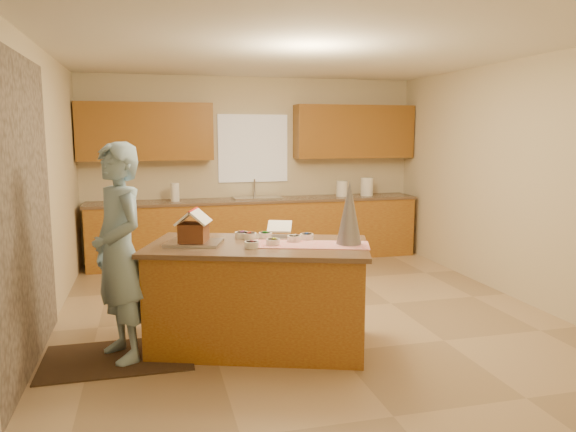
# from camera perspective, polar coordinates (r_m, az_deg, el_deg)

# --- Properties ---
(floor) EXTENTS (5.50, 5.50, 0.00)m
(floor) POSITION_cam_1_polar(r_m,az_deg,el_deg) (5.93, 1.44, -9.85)
(floor) COLOR tan
(floor) RESTS_ON ground
(ceiling) EXTENTS (5.50, 5.50, 0.00)m
(ceiling) POSITION_cam_1_polar(r_m,az_deg,el_deg) (5.68, 1.54, 16.95)
(ceiling) COLOR silver
(ceiling) RESTS_ON floor
(wall_back) EXTENTS (5.50, 5.50, 0.00)m
(wall_back) POSITION_cam_1_polar(r_m,az_deg,el_deg) (8.32, -3.68, 4.98)
(wall_back) COLOR beige
(wall_back) RESTS_ON floor
(wall_front) EXTENTS (5.50, 5.50, 0.00)m
(wall_front) POSITION_cam_1_polar(r_m,az_deg,el_deg) (3.11, 15.38, -1.48)
(wall_front) COLOR beige
(wall_front) RESTS_ON floor
(wall_left) EXTENTS (5.50, 5.50, 0.00)m
(wall_left) POSITION_cam_1_polar(r_m,az_deg,el_deg) (5.52, -24.38, 2.37)
(wall_left) COLOR beige
(wall_left) RESTS_ON floor
(wall_right) EXTENTS (5.50, 5.50, 0.00)m
(wall_right) POSITION_cam_1_polar(r_m,az_deg,el_deg) (6.76, 22.37, 3.50)
(wall_right) COLOR beige
(wall_right) RESTS_ON floor
(stone_accent) EXTENTS (0.00, 2.50, 2.50)m
(stone_accent) POSITION_cam_1_polar(r_m,az_deg,el_deg) (4.75, -25.72, 0.16)
(stone_accent) COLOR gray
(stone_accent) RESTS_ON wall_left
(window_curtain) EXTENTS (1.05, 0.03, 1.00)m
(window_curtain) POSITION_cam_1_polar(r_m,az_deg,el_deg) (8.27, -3.67, 7.04)
(window_curtain) COLOR white
(window_curtain) RESTS_ON wall_back
(back_counter_base) EXTENTS (4.80, 0.60, 0.88)m
(back_counter_base) POSITION_cam_1_polar(r_m,az_deg,el_deg) (8.13, -3.23, -1.56)
(back_counter_base) COLOR #9D6E20
(back_counter_base) RESTS_ON floor
(back_counter_top) EXTENTS (4.85, 0.63, 0.04)m
(back_counter_top) POSITION_cam_1_polar(r_m,az_deg,el_deg) (8.06, -3.26, 1.65)
(back_counter_top) COLOR brown
(back_counter_top) RESTS_ON back_counter_base
(upper_cabinet_left) EXTENTS (1.85, 0.35, 0.80)m
(upper_cabinet_left) POSITION_cam_1_polar(r_m,az_deg,el_deg) (7.98, -14.61, 8.52)
(upper_cabinet_left) COLOR brown
(upper_cabinet_left) RESTS_ON wall_back
(upper_cabinet_right) EXTENTS (1.85, 0.35, 0.80)m
(upper_cabinet_right) POSITION_cam_1_polar(r_m,az_deg,el_deg) (8.55, 6.89, 8.72)
(upper_cabinet_right) COLOR brown
(upper_cabinet_right) RESTS_ON wall_back
(sink) EXTENTS (0.70, 0.45, 0.12)m
(sink) POSITION_cam_1_polar(r_m,az_deg,el_deg) (8.07, -3.26, 1.58)
(sink) COLOR silver
(sink) RESTS_ON back_counter_top
(faucet) EXTENTS (0.03, 0.03, 0.28)m
(faucet) POSITION_cam_1_polar(r_m,az_deg,el_deg) (8.22, -3.51, 2.91)
(faucet) COLOR silver
(faucet) RESTS_ON back_counter_top
(island_base) EXTENTS (2.01, 1.44, 0.89)m
(island_base) POSITION_cam_1_polar(r_m,az_deg,el_deg) (4.88, -3.09, -8.51)
(island_base) COLOR #9D6E20
(island_base) RESTS_ON floor
(island_top) EXTENTS (2.11, 1.55, 0.04)m
(island_top) POSITION_cam_1_polar(r_m,az_deg,el_deg) (4.76, -3.14, -3.18)
(island_top) COLOR brown
(island_top) RESTS_ON island_base
(table_runner) EXTENTS (1.07, 0.67, 0.01)m
(table_runner) POSITION_cam_1_polar(r_m,az_deg,el_deg) (4.72, 2.33, -2.99)
(table_runner) COLOR #B80D15
(table_runner) RESTS_ON island_top
(baking_tray) EXTENTS (0.55, 0.47, 0.03)m
(baking_tray) POSITION_cam_1_polar(r_m,az_deg,el_deg) (4.81, -9.78, -2.77)
(baking_tray) COLOR silver
(baking_tray) RESTS_ON island_top
(cookbook) EXTENTS (0.27, 0.24, 0.09)m
(cookbook) POSITION_cam_1_polar(r_m,az_deg,el_deg) (5.10, -0.89, -1.11)
(cookbook) COLOR white
(cookbook) RESTS_ON island_top
(tinsel_tree) EXTENTS (0.28, 0.28, 0.55)m
(tinsel_tree) POSITION_cam_1_polar(r_m,az_deg,el_deg) (4.72, 6.41, 0.34)
(tinsel_tree) COLOR #B6B8C3
(tinsel_tree) RESTS_ON island_top
(rug) EXTENTS (1.22, 0.80, 0.01)m
(rug) POSITION_cam_1_polar(r_m,az_deg,el_deg) (4.97, -17.31, -13.94)
(rug) COLOR black
(rug) RESTS_ON floor
(boy) EXTENTS (0.67, 0.78, 1.80)m
(boy) POSITION_cam_1_polar(r_m,az_deg,el_deg) (4.70, -17.20, -3.64)
(boy) COLOR #8BAFC6
(boy) RESTS_ON rug
(canister_a) EXTENTS (0.17, 0.17, 0.24)m
(canister_a) POSITION_cam_1_polar(r_m,az_deg,el_deg) (8.40, 5.65, 2.86)
(canister_a) COLOR white
(canister_a) RESTS_ON back_counter_top
(canister_b) EXTENTS (0.19, 0.19, 0.28)m
(canister_b) POSITION_cam_1_polar(r_m,az_deg,el_deg) (8.55, 8.22, 3.05)
(canister_b) COLOR white
(canister_b) RESTS_ON back_counter_top
(canister_c) EXTENTS (0.15, 0.15, 0.21)m
(canister_c) POSITION_cam_1_polar(r_m,az_deg,el_deg) (8.55, 8.19, 2.84)
(canister_c) COLOR white
(canister_c) RESTS_ON back_counter_top
(paper_towel) EXTENTS (0.12, 0.12, 0.26)m
(paper_towel) POSITION_cam_1_polar(r_m,az_deg,el_deg) (7.91, -11.70, 2.44)
(paper_towel) COLOR white
(paper_towel) RESTS_ON back_counter_top
(gingerbread_house) EXTENTS (0.35, 0.36, 0.28)m
(gingerbread_house) POSITION_cam_1_polar(r_m,az_deg,el_deg) (4.79, -9.81, -1.38)
(gingerbread_house) COLOR brown
(gingerbread_house) RESTS_ON baking_tray
(candy_bowls) EXTENTS (0.68, 0.58, 0.06)m
(candy_bowls) POSITION_cam_1_polar(r_m,az_deg,el_deg) (4.86, -2.01, -2.34)
(candy_bowls) COLOR white
(candy_bowls) RESTS_ON island_top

